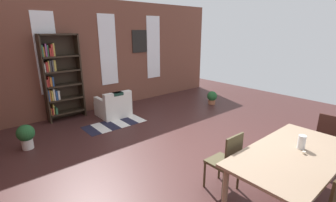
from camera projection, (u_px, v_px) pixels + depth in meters
name	position (u px, v px, depth m)	size (l,w,h in m)	color
ground_plane	(220.00, 158.00, 4.57)	(11.30, 11.30, 0.00)	#3F2220
back_wall_brick	(107.00, 56.00, 7.32)	(8.38, 0.12, 3.23)	brown
window_pane_0	(47.00, 54.00, 6.15)	(0.55, 0.02, 2.10)	white
window_pane_1	(108.00, 50.00, 7.22)	(0.55, 0.02, 2.10)	white
window_pane_2	(153.00, 48.00, 8.29)	(0.55, 0.02, 2.10)	white
dining_table	(293.00, 158.00, 3.21)	(2.04, 1.03, 0.78)	#917860
vase_on_table	(302.00, 142.00, 3.28)	(0.10, 0.10, 0.20)	silver
tealight_candle_0	(304.00, 153.00, 3.16)	(0.04, 0.04, 0.04)	silver
dining_chair_head_right	(326.00, 141.00, 4.13)	(0.43, 0.43, 0.95)	#391E18
dining_chair_far_left	(226.00, 160.00, 3.52)	(0.41, 0.41, 0.95)	#474029
bookshelf_tall	(59.00, 77.00, 6.29)	(0.96, 0.33, 2.28)	#2D2319
armchair_white	(114.00, 107.00, 6.76)	(0.81, 0.81, 0.75)	white
potted_plant_by_shelf	(212.00, 97.00, 7.88)	(0.32, 0.32, 0.43)	#9E6042
potted_plant_corner	(26.00, 135.00, 4.86)	(0.35, 0.35, 0.52)	silver
striped_rug	(115.00, 124.00, 6.24)	(1.57, 0.72, 0.01)	#1E1E33
framed_picture	(140.00, 41.00, 7.87)	(0.56, 0.03, 0.72)	black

